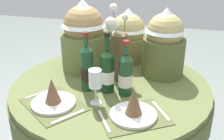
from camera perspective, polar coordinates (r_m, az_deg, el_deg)
dining_table at (r=1.80m, az=-0.26°, el=-6.43°), size 1.26×1.26×0.72m
place_setting_left at (r=1.52m, az=-12.15°, el=-5.57°), size 0.43×0.41×0.16m
place_setting_right at (r=1.40m, az=4.50°, el=-8.01°), size 0.43×0.40×0.16m
flower_vase at (r=1.71m, az=1.22°, el=4.31°), size 0.13×0.20×0.47m
wine_bottle_left at (r=1.59m, az=-0.97°, el=-0.09°), size 0.08×0.08×0.36m
wine_bottle_right at (r=1.56m, az=2.82°, el=-0.94°), size 0.08×0.08×0.33m
wine_bottle_rear at (r=1.62m, az=-5.23°, el=0.44°), size 0.08×0.08×0.36m
wine_glass_left at (r=1.46m, az=-3.50°, el=-1.98°), size 0.07×0.07×0.20m
gift_tub_back_left at (r=1.88m, az=-5.85°, el=7.68°), size 0.32×0.32×0.48m
gift_tub_back_centre at (r=2.04m, az=3.31°, el=7.58°), size 0.29×0.29×0.39m
gift_tub_back_right at (r=1.81m, az=10.84°, el=6.10°), size 0.28×0.28×0.45m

